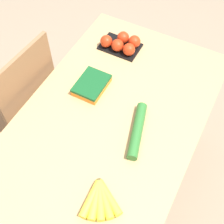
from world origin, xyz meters
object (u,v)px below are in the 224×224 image
object	(u,v)px
chair	(20,103)
carrot_bag	(92,85)
cucumber_near	(137,130)
tomato_pack	(122,44)
banana_bunch	(100,199)

from	to	relation	value
chair	carrot_bag	distance (m)	0.51
chair	cucumber_near	distance (m)	0.77
tomato_pack	chair	bearing A→B (deg)	135.76
banana_bunch	tomato_pack	size ratio (longest dim) A/B	0.79
banana_bunch	carrot_bag	world-z (taller)	carrot_bag
carrot_bag	tomato_pack	bearing A→B (deg)	-1.30
tomato_pack	banana_bunch	bearing A→B (deg)	-159.07
banana_bunch	cucumber_near	xyz separation A→B (m)	(0.35, 0.00, 0.01)
banana_bunch	cucumber_near	bearing A→B (deg)	0.29
carrot_bag	cucumber_near	distance (m)	0.34
tomato_pack	carrot_bag	size ratio (longest dim) A/B	1.20
carrot_bag	cucumber_near	world-z (taller)	cucumber_near
chair	cucumber_near	world-z (taller)	chair
chair	tomato_pack	xyz separation A→B (m)	(0.44, -0.43, 0.28)
banana_bunch	tomato_pack	xyz separation A→B (m)	(0.79, 0.30, 0.02)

